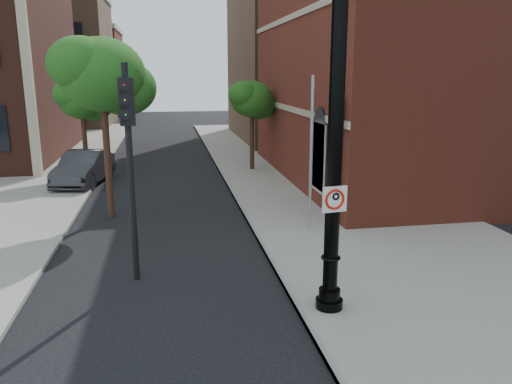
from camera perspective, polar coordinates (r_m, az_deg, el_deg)
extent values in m
plane|color=black|center=(10.20, -5.40, -16.70)|extent=(120.00, 120.00, 0.00)
cube|color=gray|center=(20.57, 9.00, -0.91)|extent=(8.00, 60.00, 0.12)
cube|color=gray|center=(28.52, -27.05, 1.79)|extent=(10.00, 50.00, 0.12)
cube|color=gray|center=(19.65, -1.96, -1.40)|extent=(0.10, 60.00, 0.14)
cube|color=maroon|center=(28.24, 26.78, 13.90)|extent=(22.00, 16.00, 12.00)
cube|color=black|center=(18.92, 7.22, 3.90)|extent=(0.08, 1.40, 2.40)
cube|color=#B8A98F|center=(23.53, 3.70, 9.53)|extent=(0.06, 16.00, 0.25)
cube|color=#B8A98F|center=(23.60, 3.85, 19.26)|extent=(0.06, 16.00, 0.25)
cube|color=#B8A98F|center=(26.63, -25.04, 16.34)|extent=(0.40, 0.40, 14.00)
cube|color=brown|center=(54.01, -22.98, 13.40)|extent=(12.00, 12.00, 12.00)
cube|color=maroon|center=(67.75, -20.35, 12.59)|extent=(12.00, 12.00, 10.00)
cube|color=brown|center=(42.26, 13.53, 15.70)|extent=(22.00, 14.00, 14.00)
cylinder|color=black|center=(11.29, 8.33, -12.73)|extent=(0.59, 0.59, 0.32)
cylinder|color=black|center=(11.17, 8.38, -11.51)|extent=(0.47, 0.47, 0.27)
cylinder|color=black|center=(10.28, 8.95, 3.71)|extent=(0.32, 0.32, 6.16)
torus|color=black|center=(10.84, 8.54, -7.43)|extent=(0.42, 0.42, 0.06)
cube|color=white|center=(10.27, 8.98, -0.83)|extent=(0.54, 0.09, 0.55)
cube|color=black|center=(10.21, 9.03, 0.53)|extent=(0.54, 0.08, 0.05)
cube|color=black|center=(10.34, 8.93, -2.17)|extent=(0.54, 0.08, 0.05)
cube|color=black|center=(10.16, 7.72, -0.94)|extent=(0.05, 0.01, 0.55)
cube|color=black|center=(10.39, 10.21, -0.72)|extent=(0.05, 0.01, 0.55)
torus|color=red|center=(10.27, 8.98, -0.83)|extent=(0.44, 0.11, 0.44)
cube|color=red|center=(10.27, 8.98, -0.83)|extent=(0.31, 0.05, 0.31)
cube|color=black|center=(10.25, 8.73, -0.85)|extent=(0.05, 0.01, 0.26)
torus|color=black|center=(10.27, 9.10, -0.50)|extent=(0.17, 0.07, 0.17)
cylinder|color=black|center=(10.22, 9.03, 0.51)|extent=(0.03, 0.02, 0.03)
imported|color=#2B2C30|center=(24.67, -19.06, 2.63)|extent=(2.45, 4.96, 1.56)
cylinder|color=black|center=(12.47, -14.11, 1.77)|extent=(0.16, 0.16, 5.35)
cube|color=black|center=(12.24, -14.59, 9.96)|extent=(0.39, 0.37, 1.11)
sphere|color=#E50505|center=(12.06, -14.93, 11.75)|extent=(0.20, 0.20, 0.20)
sphere|color=#FF8C00|center=(12.07, -14.84, 10.17)|extent=(0.20, 0.20, 0.20)
sphere|color=#00E519|center=(12.09, -14.74, 8.59)|extent=(0.20, 0.20, 0.20)
cylinder|color=black|center=(16.51, 8.92, 3.48)|extent=(0.13, 0.13, 4.59)
cube|color=black|center=(16.31, 9.11, 8.77)|extent=(0.33, 0.31, 0.96)
sphere|color=#E50505|center=(16.14, 9.25, 9.91)|extent=(0.17, 0.17, 0.17)
sphere|color=#FF8C00|center=(16.16, 9.21, 8.90)|extent=(0.17, 0.17, 0.17)
sphere|color=#00E519|center=(16.18, 9.17, 7.88)|extent=(0.17, 0.17, 0.17)
cylinder|color=#999999|center=(15.81, 6.30, 3.97)|extent=(0.10, 0.10, 5.05)
cylinder|color=#301C13|center=(18.44, -16.65, 4.32)|extent=(0.24, 0.24, 4.72)
ellipsoid|color=#194913|center=(18.23, -17.23, 12.71)|extent=(2.96, 2.96, 2.52)
ellipsoid|color=#194913|center=(18.71, -14.85, 11.42)|extent=(2.29, 2.29, 1.95)
ellipsoid|color=#194913|center=(17.91, -19.44, 13.63)|extent=(2.16, 2.16, 1.83)
cylinder|color=#301C13|center=(26.33, -18.97, 5.51)|extent=(0.24, 0.24, 3.58)
ellipsoid|color=#194913|center=(26.15, -19.32, 9.95)|extent=(2.25, 2.25, 1.91)
ellipsoid|color=#194913|center=(26.50, -18.02, 9.31)|extent=(1.74, 1.74, 1.48)
ellipsoid|color=#194913|center=(25.91, -20.48, 10.40)|extent=(1.64, 1.64, 1.39)
cylinder|color=#301C13|center=(26.36, -0.47, 6.19)|extent=(0.24, 0.24, 3.53)
ellipsoid|color=#194913|center=(26.18, -0.48, 10.58)|extent=(2.22, 2.22, 1.89)
ellipsoid|color=#194913|center=(26.68, 0.46, 9.87)|extent=(1.72, 1.72, 1.46)
ellipsoid|color=#194913|center=(25.79, -1.38, 11.09)|extent=(1.61, 1.61, 1.37)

